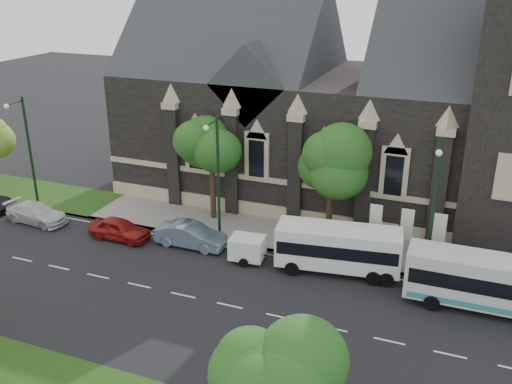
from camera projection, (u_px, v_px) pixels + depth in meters
The scene contains 18 objects.
ground at pixel (230, 306), 32.13m from camera, with size 160.00×160.00×0.00m, color black.
sidewalk at pixel (284, 236), 40.31m from camera, with size 80.00×5.00×0.15m, color gray.
museum at pixel (387, 103), 43.59m from camera, with size 40.00×17.70×29.90m.
tree_park_east at pixel (279, 366), 20.26m from camera, with size 3.40×3.40×6.28m.
tree_walk_right at pixel (336, 160), 38.14m from camera, with size 4.08×4.08×7.80m.
tree_walk_left at pixel (215, 147), 41.22m from camera, with size 3.91×3.91×7.64m.
street_lamp_near at pixel (434, 203), 32.97m from camera, with size 0.36×1.88×9.00m.
street_lamp_mid at pixel (217, 173), 37.72m from camera, with size 0.36×1.88×9.00m.
street_lamp_far at pixel (27, 147), 43.15m from camera, with size 0.36×1.88×9.00m.
banner_flag_left at pixel (373, 223), 36.89m from camera, with size 0.90×0.10×4.00m.
banner_flag_center at pixel (404, 228), 36.21m from camera, with size 0.90×0.10×4.00m.
banner_flag_right at pixel (436, 233), 35.53m from camera, with size 0.90×0.10×4.00m.
tour_coach at pixel (509, 286), 30.79m from camera, with size 10.95×2.61×3.19m.
shuttle_bus at pixel (338, 247), 35.18m from camera, with size 7.95×3.59×2.97m.
box_trailer at pixel (247, 248), 36.66m from camera, with size 3.25×1.92×1.70m.
sedan at pixel (191, 235), 38.70m from camera, with size 1.74×5.00×1.65m, color #7087A1.
car_far_red at pixel (119, 229), 39.79m from camera, with size 1.80×4.48×1.53m, color maroon.
car_far_white at pixel (36, 213), 42.42m from camera, with size 2.04×5.02×1.46m, color silver.
Camera 1 is at (11.42, -24.99, 17.93)m, focal length 39.60 mm.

